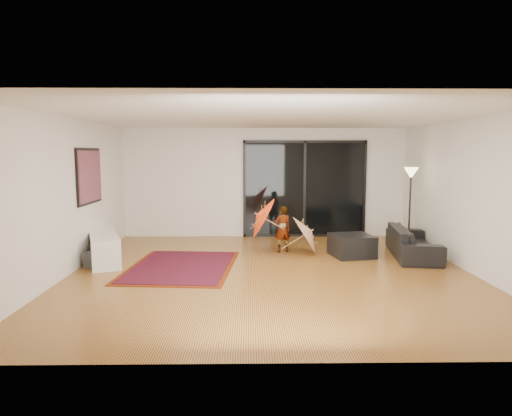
{
  "coord_description": "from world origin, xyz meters",
  "views": [
    {
      "loc": [
        -0.38,
        -7.85,
        2.11
      ],
      "look_at": [
        -0.26,
        0.38,
        1.1
      ],
      "focal_mm": 32.0,
      "sensor_mm": 36.0,
      "label": 1
    }
  ],
  "objects_px": {
    "media_console": "(103,246)",
    "child": "(283,229)",
    "ottoman": "(352,246)",
    "sofa": "(413,242)"
  },
  "relations": [
    {
      "from": "media_console",
      "to": "child",
      "type": "xyz_separation_m",
      "value": [
        3.57,
        0.66,
        0.22
      ]
    },
    {
      "from": "media_console",
      "to": "child",
      "type": "bearing_deg",
      "value": -10.24
    },
    {
      "from": "media_console",
      "to": "child",
      "type": "relative_size",
      "value": 2.02
    },
    {
      "from": "ottoman",
      "to": "child",
      "type": "bearing_deg",
      "value": 162.89
    },
    {
      "from": "sofa",
      "to": "ottoman",
      "type": "bearing_deg",
      "value": 98.07
    },
    {
      "from": "ottoman",
      "to": "child",
      "type": "distance_m",
      "value": 1.47
    },
    {
      "from": "ottoman",
      "to": "media_console",
      "type": "bearing_deg",
      "value": -177.25
    },
    {
      "from": "media_console",
      "to": "child",
      "type": "distance_m",
      "value": 3.64
    },
    {
      "from": "sofa",
      "to": "ottoman",
      "type": "xyz_separation_m",
      "value": [
        -1.25,
        0.01,
        -0.08
      ]
    },
    {
      "from": "ottoman",
      "to": "child",
      "type": "height_order",
      "value": "child"
    }
  ]
}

